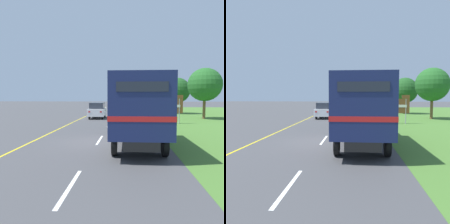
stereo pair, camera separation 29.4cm
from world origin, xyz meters
TOP-DOWN VIEW (x-y plane):
  - ground_plane at (0.00, 0.00)m, footprint 200.00×200.00m
  - edge_line_yellow at (-3.70, 12.11)m, footprint 0.12×57.94m
  - centre_dash_nearest at (0.00, -6.05)m, footprint 0.12×2.60m
  - centre_dash_near at (0.00, 0.55)m, footprint 0.12×2.60m
  - centre_dash_mid_a at (0.00, 7.15)m, footprint 0.12×2.60m
  - centre_dash_mid_b at (0.00, 13.75)m, footprint 0.12×2.60m
  - centre_dash_far at (0.00, 20.35)m, footprint 0.12×2.60m
  - centre_dash_farthest at (0.00, 26.95)m, footprint 0.12×2.60m
  - horse_trailer_truck at (2.11, -0.26)m, footprint 2.49×8.14m
  - lead_car_white at (-1.86, 13.23)m, footprint 1.80×3.85m
  - lead_car_white_ahead at (1.77, 31.03)m, footprint 1.80×4.57m
  - highway_sign at (5.67, 8.66)m, footprint 2.20×0.09m
  - roadside_tree_near at (10.28, 13.42)m, footprint 3.73×3.73m
  - roadside_tree_mid at (8.94, 20.96)m, footprint 3.70×3.70m

SIDE VIEW (x-z plane):
  - ground_plane at x=0.00m, z-range 0.00..0.00m
  - edge_line_yellow at x=-3.70m, z-range 0.00..0.01m
  - centre_dash_nearest at x=0.00m, z-range 0.00..0.01m
  - centre_dash_near at x=0.00m, z-range 0.00..0.01m
  - centre_dash_mid_a at x=0.00m, z-range 0.00..0.01m
  - centre_dash_mid_b at x=0.00m, z-range 0.00..0.01m
  - centre_dash_far at x=0.00m, z-range 0.00..0.01m
  - centre_dash_farthest at x=0.00m, z-range 0.00..0.01m
  - lead_car_white at x=-1.86m, z-range 0.02..1.83m
  - lead_car_white_ahead at x=1.77m, z-range 0.01..1.97m
  - highway_sign at x=5.67m, z-range 0.29..2.95m
  - horse_trailer_truck at x=2.11m, z-range 0.22..3.66m
  - roadside_tree_mid at x=8.94m, z-range 0.78..6.06m
  - roadside_tree_near at x=10.28m, z-range 0.99..6.71m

